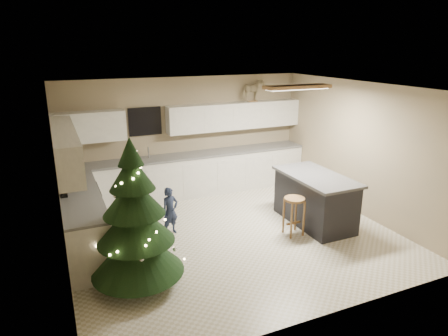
{
  "coord_description": "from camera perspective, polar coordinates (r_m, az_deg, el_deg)",
  "views": [
    {
      "loc": [
        -2.75,
        -5.87,
        3.25
      ],
      "look_at": [
        0.0,
        0.35,
        1.15
      ],
      "focal_mm": 32.0,
      "sensor_mm": 36.0,
      "label": 1
    }
  ],
  "objects": [
    {
      "name": "christmas_tree",
      "position": [
        5.63,
        -12.54,
        -8.21
      ],
      "size": [
        1.34,
        1.29,
        2.14
      ],
      "rotation": [
        0.0,
        0.0,
        0.35
      ],
      "color": "#3F2816",
      "rests_on": "ground_plane"
    },
    {
      "name": "cabinetry",
      "position": [
        8.13,
        -9.61,
        -0.93
      ],
      "size": [
        5.5,
        3.2,
        2.0
      ],
      "color": "white",
      "rests_on": "ground_plane"
    },
    {
      "name": "toddler",
      "position": [
        7.18,
        -7.7,
        -6.1
      ],
      "size": [
        0.36,
        0.29,
        0.87
      ],
      "primitive_type": "imported",
      "rotation": [
        0.0,
        0.0,
        0.29
      ],
      "color": "black",
      "rests_on": "ground_plane"
    },
    {
      "name": "bar_stool",
      "position": [
        7.16,
        9.99,
        -5.52
      ],
      "size": [
        0.36,
        0.36,
        0.69
      ],
      "rotation": [
        0.0,
        0.0,
        -0.31
      ],
      "color": "olive",
      "rests_on": "ground_plane"
    },
    {
      "name": "island",
      "position": [
        7.71,
        12.83,
        -4.34
      ],
      "size": [
        0.9,
        1.7,
        0.95
      ],
      "color": "black",
      "rests_on": "ground_plane"
    },
    {
      "name": "rocking_horse",
      "position": [
        9.33,
        4.15,
        11.02
      ],
      "size": [
        0.62,
        0.42,
        0.5
      ],
      "rotation": [
        0.0,
        0.0,
        1.88
      ],
      "color": "olive",
      "rests_on": "cabinetry"
    },
    {
      "name": "room_shell",
      "position": [
        6.67,
        1.39,
        4.14
      ],
      "size": [
        5.52,
        5.02,
        2.61
      ],
      "color": "tan",
      "rests_on": "ground_plane"
    },
    {
      "name": "ground_plane",
      "position": [
        7.25,
        1.13,
        -9.47
      ],
      "size": [
        5.5,
        5.5,
        0.0
      ],
      "primitive_type": "plane",
      "color": "silver"
    }
  ]
}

